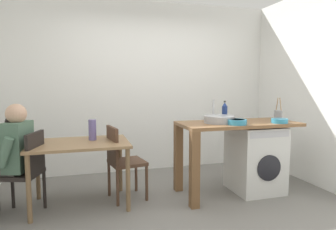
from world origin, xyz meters
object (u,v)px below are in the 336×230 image
Objects in this scene: colander at (280,121)px; mixing_bowl at (237,122)px; seated_person at (10,154)px; utensil_crock at (278,115)px; chair_person_seat at (26,169)px; washing_machine at (255,159)px; chair_opposite at (121,158)px; dining_table at (80,151)px; bottle_tall_green at (225,111)px; vase at (92,130)px.

mixing_bowl is at bearing 178.02° from colander.
utensil_crock reaches higher than seated_person.
washing_machine is at bearing -74.02° from chair_person_seat.
mixing_bowl is at bearing -79.65° from seated_person.
chair_opposite is (1.03, 0.16, 0.00)m from chair_person_seat.
colander is at bearing -78.21° from chair_person_seat.
dining_table is 1.22× the size of chair_opposite.
chair_person_seat is at bearing -174.39° from bottle_tall_green.
bottle_tall_green is at bearing 135.14° from colander.
utensil_crock is (0.68, -0.23, -0.05)m from bottle_tall_green.
chair_opposite is 1.05× the size of washing_machine.
washing_machine is 3.37× the size of bottle_tall_green.
seated_person is 4.70× the size of bottle_tall_green.
colander is at bearing -12.10° from vase.
seated_person is at bearing 173.55° from mixing_bowl.
bottle_tall_green is (1.88, 0.12, 0.39)m from dining_table.
colander reaches higher than chair_person_seat.
dining_table is 4.76× the size of mixing_bowl.
chair_person_seat is 2.98m from colander.
colander is at bearing -9.03° from dining_table.
seated_person is 6.00× the size of colander.
chair_opposite is 3.69× the size of vase.
colander is at bearing -44.86° from bottle_tall_green.
chair_opposite is 0.75× the size of seated_person.
mixing_bowl is (1.80, -0.36, 0.31)m from dining_table.
mixing_bowl is at bearing 63.13° from chair_opposite.
washing_machine is 2.87× the size of utensil_crock.
utensil_crock is 1.23× the size of vase.
vase reaches higher than chair_person_seat.
utensil_crock reaches higher than mixing_bowl.
seated_person is at bearing 179.41° from utensil_crock.
seated_person is (-0.70, -0.07, 0.03)m from dining_table.
seated_person reaches higher than chair_person_seat.
chair_opposite reaches higher than washing_machine.
colander is at bearing -1.98° from mixing_bowl.
colander reaches higher than washing_machine.
colander reaches higher than dining_table.
seated_person reaches higher than bottle_tall_green.
bottle_tall_green is 1.05× the size of vase.
bottle_tall_green reaches higher than chair_opposite.
seated_person is at bearing -173.91° from dining_table.
utensil_crock is at bearing 75.72° from chair_opposite.
seated_person is (-0.15, 0.05, 0.16)m from chair_person_seat.
chair_person_seat reaches higher than washing_machine.
seated_person is 1.40× the size of washing_machine.
chair_person_seat is 1.00× the size of chair_opposite.
colander reaches higher than chair_opposite.
mixing_bowl is 0.95× the size of vase.
chair_opposite is 4.50× the size of colander.
utensil_crock is 2.43m from vase.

